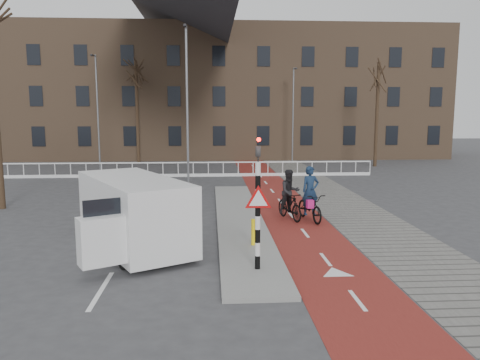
{
  "coord_description": "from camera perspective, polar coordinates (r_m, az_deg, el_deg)",
  "views": [
    {
      "loc": [
        -1.82,
        -13.98,
        4.28
      ],
      "look_at": [
        -0.63,
        5.0,
        1.5
      ],
      "focal_mm": 35.0,
      "sensor_mm": 36.0,
      "label": 1
    }
  ],
  "objects": [
    {
      "name": "curb_island",
      "position": [
        18.51,
        -0.02,
        -4.87
      ],
      "size": [
        1.8,
        16.0,
        0.12
      ],
      "primitive_type": "cube",
      "color": "gray",
      "rests_on": "ground"
    },
    {
      "name": "townhouse_row",
      "position": [
        46.14,
        -5.16,
        12.67
      ],
      "size": [
        46.0,
        10.0,
        15.9
      ],
      "color": "#7F6047",
      "rests_on": "ground"
    },
    {
      "name": "traffic_signal",
      "position": [
        12.24,
        2.2,
        -2.47
      ],
      "size": [
        0.8,
        0.8,
        3.68
      ],
      "color": "black",
      "rests_on": "curb_island"
    },
    {
      "name": "railing",
      "position": [
        31.4,
        -9.37,
        0.93
      ],
      "size": [
        28.0,
        0.1,
        0.99
      ],
      "color": "silver",
      "rests_on": "ground"
    },
    {
      "name": "bike_lane",
      "position": [
        24.59,
        4.23,
        -1.72
      ],
      "size": [
        2.5,
        60.0,
        0.01
      ],
      "primitive_type": "cube",
      "color": "maroon",
      "rests_on": "ground"
    },
    {
      "name": "cyclist_near",
      "position": [
        18.66,
        8.54,
        -2.73
      ],
      "size": [
        1.17,
        2.21,
        2.16
      ],
      "rotation": [
        0.0,
        0.0,
        0.22
      ],
      "color": "black",
      "rests_on": "bike_lane"
    },
    {
      "name": "tree_right",
      "position": [
        38.32,
        16.35,
        7.6
      ],
      "size": [
        0.26,
        0.26,
        8.06
      ],
      "primitive_type": "cylinder",
      "color": "black",
      "rests_on": "ground"
    },
    {
      "name": "bollard",
      "position": [
        14.77,
        1.61,
        -6.37
      ],
      "size": [
        0.12,
        0.12,
        0.83
      ],
      "primitive_type": "cylinder",
      "color": "yellow",
      "rests_on": "curb_island"
    },
    {
      "name": "van",
      "position": [
        15.03,
        -12.8,
        -3.78
      ],
      "size": [
        4.32,
        5.59,
        2.25
      ],
      "rotation": [
        0.0,
        0.0,
        0.5
      ],
      "color": "white",
      "rests_on": "ground"
    },
    {
      "name": "sidewalk",
      "position": [
        25.12,
        10.58,
        -1.63
      ],
      "size": [
        3.0,
        60.0,
        0.01
      ],
      "primitive_type": "cube",
      "color": "slate",
      "rests_on": "ground"
    },
    {
      "name": "streetlight_near",
      "position": [
        24.9,
        -6.44,
        8.33
      ],
      "size": [
        0.12,
        0.12,
        8.62
      ],
      "primitive_type": "cylinder",
      "color": "slate",
      "rests_on": "ground"
    },
    {
      "name": "tree_mid",
      "position": [
        40.09,
        -12.42,
        8.03
      ],
      "size": [
        0.27,
        0.27,
        8.43
      ],
      "primitive_type": "cylinder",
      "color": "black",
      "rests_on": "ground"
    },
    {
      "name": "cyclist_far",
      "position": [
        18.71,
        6.07,
        -2.32
      ],
      "size": [
        1.11,
        1.95,
        2.01
      ],
      "rotation": [
        0.0,
        0.0,
        0.33
      ],
      "color": "black",
      "rests_on": "bike_lane"
    },
    {
      "name": "streetlight_left",
      "position": [
        35.99,
        -16.94,
        7.78
      ],
      "size": [
        0.12,
        0.12,
        8.34
      ],
      "primitive_type": "cylinder",
      "color": "slate",
      "rests_on": "ground"
    },
    {
      "name": "ground",
      "position": [
        14.74,
        3.71,
        -8.58
      ],
      "size": [
        120.0,
        120.0,
        0.0
      ],
      "primitive_type": "plane",
      "color": "#38383A",
      "rests_on": "ground"
    },
    {
      "name": "streetlight_right",
      "position": [
        39.53,
        6.48,
        7.75
      ],
      "size": [
        0.12,
        0.12,
        7.86
      ],
      "primitive_type": "cylinder",
      "color": "slate",
      "rests_on": "ground"
    }
  ]
}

